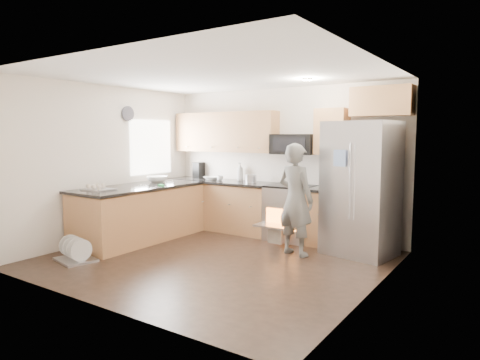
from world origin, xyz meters
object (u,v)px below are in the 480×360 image
Objects in this scene: person at (296,200)px; dish_rack at (76,254)px; stove_range at (291,200)px; refrigerator at (361,189)px.

dish_rack is at bearing 52.37° from person.
refrigerator reaches higher than stove_range.
refrigerator is at bearing -10.78° from stove_range.
dish_rack is at bearing -131.37° from refrigerator.
refrigerator reaches higher than dish_rack.
stove_range is 0.91× the size of refrigerator.
person is (-0.79, -0.56, -0.16)m from refrigerator.
dish_rack is (-1.95, -2.82, -0.58)m from stove_range.
person is at bearing 39.64° from dish_rack.
stove_range is 1.33m from refrigerator.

